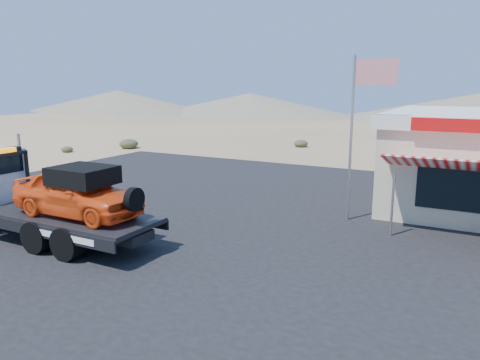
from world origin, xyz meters
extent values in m
plane|color=#856A4B|center=(0.00, 0.00, 0.00)|extent=(120.00, 120.00, 0.00)
cube|color=black|center=(2.00, 3.00, 0.01)|extent=(32.00, 24.00, 0.02)
cylinder|color=black|center=(-7.05, -1.33, 0.51)|extent=(0.99, 0.30, 0.99)
cylinder|color=black|center=(-2.61, -3.30, 0.51)|extent=(0.99, 0.54, 0.99)
cylinder|color=black|center=(-2.61, -1.33, 0.51)|extent=(0.99, 0.54, 0.99)
cylinder|color=black|center=(-1.33, -3.30, 0.51)|extent=(0.99, 0.54, 0.99)
cylinder|color=black|center=(-1.33, -1.33, 0.51)|extent=(0.99, 0.54, 0.99)
cube|color=black|center=(-3.40, -2.31, 0.66)|extent=(8.08, 0.99, 0.30)
cube|color=black|center=(-5.52, -2.31, 1.65)|extent=(0.10, 2.17, 1.97)
cube|color=black|center=(-2.32, -2.31, 0.93)|extent=(5.91, 2.27, 0.15)
imported|color=#F04913|center=(-1.92, -2.31, 1.74)|extent=(4.34, 1.75, 1.48)
cube|color=black|center=(-1.63, -2.31, 2.31)|extent=(1.77, 1.48, 0.54)
cube|color=red|center=(8.00, 4.74, 3.67)|extent=(2.60, 0.12, 0.45)
cylinder|color=#99999E|center=(6.50, 3.30, 1.12)|extent=(0.08, 0.08, 2.20)
cylinder|color=#99999E|center=(4.70, 4.50, 3.02)|extent=(0.10, 0.10, 6.00)
cube|color=#B20C14|center=(5.45, 4.50, 5.42)|extent=(1.50, 0.02, 0.90)
ellipsoid|color=#343A1F|center=(-16.07, 5.75, 0.32)|extent=(1.19, 1.19, 0.64)
ellipsoid|color=#343A1F|center=(-18.53, 12.07, 0.23)|extent=(0.86, 0.86, 0.46)
ellipsoid|color=#343A1F|center=(-15.92, 15.89, 0.39)|extent=(1.46, 1.46, 0.79)
ellipsoid|color=#343A1F|center=(-4.24, 23.07, 0.30)|extent=(1.13, 1.13, 0.61)
ellipsoid|color=#343A1F|center=(3.69, 22.35, 0.22)|extent=(0.81, 0.81, 0.44)
cone|color=#726B59|center=(-25.00, 55.00, 1.75)|extent=(36.00, 36.00, 3.50)
cone|color=#726B59|center=(-50.00, 52.00, 1.90)|extent=(40.00, 40.00, 3.80)
camera|label=1|loc=(9.11, -12.30, 5.04)|focal=35.00mm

